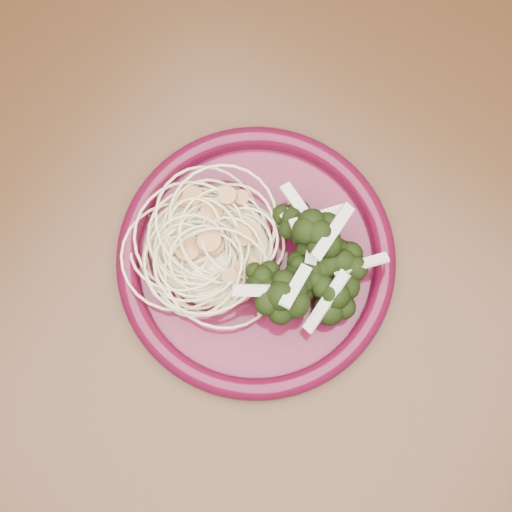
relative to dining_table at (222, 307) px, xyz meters
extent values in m
plane|color=#52381C|center=(0.00, 0.00, -0.65)|extent=(3.50, 3.50, 0.00)
cube|color=#472814|center=(0.00, 0.00, 0.08)|extent=(1.20, 0.80, 0.04)
cylinder|color=#4F0C22|center=(0.01, 0.04, 0.10)|extent=(0.31, 0.31, 0.01)
torus|color=#4F061E|center=(0.01, 0.04, 0.11)|extent=(0.32, 0.32, 0.02)
ellipsoid|color=beige|center=(-0.02, 0.02, 0.12)|extent=(0.14, 0.13, 0.03)
ellipsoid|color=black|center=(0.06, 0.06, 0.13)|extent=(0.13, 0.16, 0.05)
camera|label=1|loc=(0.09, -0.07, 0.70)|focal=50.00mm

